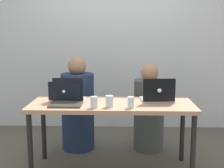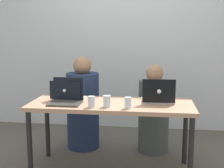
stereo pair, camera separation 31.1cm
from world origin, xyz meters
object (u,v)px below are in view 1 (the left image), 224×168
(water_glass_center, at_px, (109,102))
(laptop_front_left, at_px, (67,99))
(person_on_left, at_px, (78,108))
(person_on_right, at_px, (149,112))
(water_glass_left, at_px, (94,103))
(laptop_back_right, at_px, (158,96))
(water_glass_right, at_px, (131,103))
(laptop_back_left, at_px, (66,96))

(water_glass_center, bearing_deg, laptop_front_left, 166.15)
(laptop_front_left, relative_size, water_glass_center, 2.84)
(person_on_left, bearing_deg, person_on_right, -167.90)
(person_on_right, bearing_deg, person_on_left, 15.41)
(person_on_left, distance_m, water_glass_left, 0.87)
(water_glass_left, bearing_deg, water_glass_center, 12.95)
(laptop_front_left, bearing_deg, person_on_right, 37.18)
(water_glass_left, relative_size, water_glass_center, 0.97)
(laptop_back_right, bearing_deg, laptop_front_left, 5.12)
(laptop_front_left, xyz_separation_m, water_glass_right, (0.62, -0.13, -0.01))
(water_glass_left, relative_size, water_glass_right, 1.00)
(person_on_right, height_order, laptop_back_right, person_on_right)
(person_on_left, height_order, laptop_back_right, person_on_left)
(person_on_left, height_order, laptop_back_left, person_on_left)
(water_glass_left, xyz_separation_m, water_glass_center, (0.14, 0.03, 0.00))
(laptop_front_left, height_order, water_glass_left, laptop_front_left)
(water_glass_center, bearing_deg, person_on_left, 118.15)
(laptop_front_left, distance_m, water_glass_left, 0.31)
(person_on_left, distance_m, water_glass_right, 1.02)
(person_on_left, height_order, water_glass_left, person_on_left)
(person_on_right, xyz_separation_m, water_glass_center, (-0.44, -0.76, 0.29))
(person_on_left, distance_m, laptop_back_right, 1.05)
(person_on_left, distance_m, water_glass_center, 0.90)
(laptop_front_left, xyz_separation_m, water_glass_center, (0.42, -0.10, -0.01))
(water_glass_right, xyz_separation_m, water_glass_center, (-0.20, 0.03, 0.00))
(laptop_back_right, distance_m, water_glass_left, 0.68)
(person_on_left, relative_size, person_on_right, 1.08)
(person_on_right, bearing_deg, laptop_front_left, 52.64)
(water_glass_left, bearing_deg, laptop_back_left, 137.01)
(laptop_back_left, xyz_separation_m, water_glass_right, (0.65, -0.28, 0.00))
(laptop_back_right, bearing_deg, water_glass_center, 23.30)
(water_glass_right, bearing_deg, water_glass_center, 171.57)
(laptop_back_right, xyz_separation_m, laptop_back_left, (-0.93, 0.01, -0.01))
(person_on_right, bearing_deg, water_glass_left, 69.01)
(person_on_right, bearing_deg, water_glass_center, 75.16)
(person_on_left, distance_m, person_on_right, 0.85)
(laptop_back_left, bearing_deg, person_on_left, -86.84)
(person_on_right, relative_size, water_glass_center, 9.48)
(water_glass_left, xyz_separation_m, water_glass_right, (0.34, 0.00, 0.00))
(water_glass_right, bearing_deg, laptop_back_left, 156.32)
(laptop_back_right, xyz_separation_m, water_glass_left, (-0.62, -0.28, -0.01))
(person_on_right, xyz_separation_m, water_glass_left, (-0.58, -0.79, 0.29))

